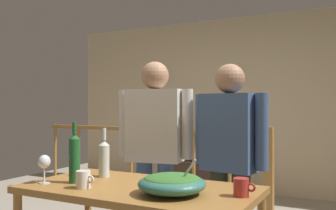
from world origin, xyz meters
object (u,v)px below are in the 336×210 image
salad_bowl (172,183)px  wine_glass (44,163)px  mug_red (242,187)px  tv_console (203,177)px  wine_bottle_green (74,157)px  person_standing_left (155,143)px  serving_table (139,200)px  mug_white (84,179)px  wine_bottle_clear (104,157)px  flat_screen_tv (202,145)px  stair_railing (177,155)px  person_standing_right (230,153)px

salad_bowl → wine_glass: (-0.82, -0.11, 0.06)m
salad_bowl → mug_red: bearing=19.5°
tv_console → mug_red: mug_red is taller
tv_console → wine_bottle_green: (0.49, -3.26, 0.71)m
salad_bowl → person_standing_left: person_standing_left is taller
salad_bowl → wine_glass: bearing=-172.2°
serving_table → mug_white: size_ratio=11.50×
wine_glass → wine_bottle_clear: size_ratio=0.53×
person_standing_left → mug_white: bearing=83.1°
flat_screen_tv → person_standing_left: 2.48m
stair_railing → mug_white: bearing=-75.2°
tv_console → wine_bottle_clear: wine_bottle_clear is taller
wine_glass → mug_red: bearing=11.4°
stair_railing → flat_screen_tv: (0.05, 0.73, 0.07)m
salad_bowl → wine_bottle_green: 0.67m
flat_screen_tv → wine_bottle_green: (0.49, -3.23, 0.24)m
tv_console → wine_glass: size_ratio=5.20×
flat_screen_tv → salad_bowl: 3.42m
flat_screen_tv → wine_bottle_clear: 3.04m
wine_bottle_clear → person_standing_right: person_standing_right is taller
person_standing_left → serving_table: bearing=102.4°
person_standing_right → flat_screen_tv: bearing=-52.9°
tv_console → salad_bowl: (1.15, -3.25, 0.62)m
wine_glass → wine_bottle_green: bearing=32.1°
flat_screen_tv → wine_bottle_green: wine_bottle_green is taller
person_standing_right → wine_bottle_green: bearing=59.9°
flat_screen_tv → person_standing_left: size_ratio=0.36×
tv_console → person_standing_right: (1.20, -2.43, 0.69)m
serving_table → wine_bottle_green: size_ratio=3.69×
wine_bottle_green → person_standing_left: person_standing_left is taller
tv_console → mug_white: mug_white is taller
salad_bowl → person_standing_right: size_ratio=0.24×
mug_white → person_standing_left: 0.94m
wine_bottle_clear → mug_red: 0.98m
wine_glass → person_standing_right: bearing=47.1°
wine_glass → mug_white: size_ratio=1.46×
wine_bottle_green → person_standing_right: size_ratio=0.24×
wine_bottle_green → person_standing_left: size_ratio=0.23×
salad_bowl → person_standing_left: 1.01m
wine_bottle_clear → wine_glass: bearing=-120.0°
wine_bottle_green → person_standing_right: 1.10m
tv_console → serving_table: serving_table is taller
wine_glass → wine_bottle_green: 0.18m
mug_red → stair_railing: bearing=123.2°
stair_railing → tv_console: (0.05, 0.76, -0.40)m
stair_railing → person_standing_right: bearing=-53.0°
wine_bottle_green → person_standing_right: (0.71, 0.84, -0.02)m
stair_railing → serving_table: (0.94, -2.40, 0.07)m
serving_table → mug_red: mug_red is taller
tv_console → mug_white: size_ratio=7.58×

